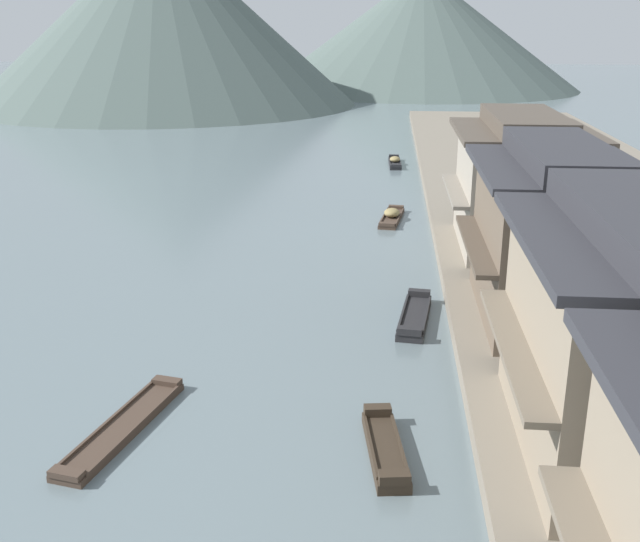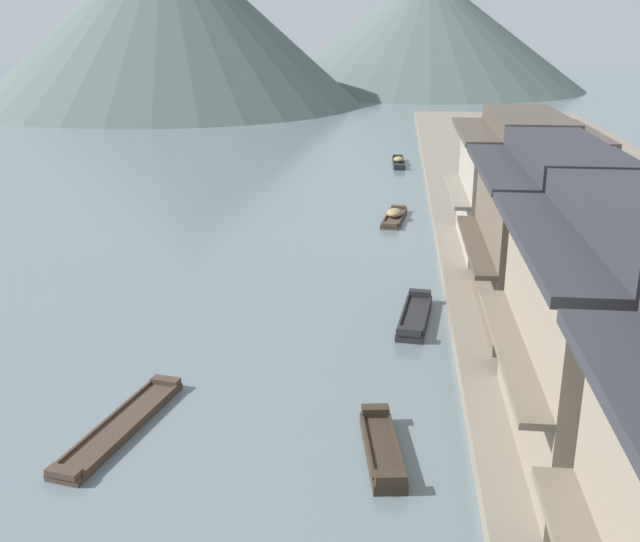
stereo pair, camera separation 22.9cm
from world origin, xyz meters
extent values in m
cube|color=slate|center=(17.00, 30.00, 0.28)|extent=(18.00, 110.00, 0.55)
cube|color=#423328|center=(5.91, 36.11, 0.10)|extent=(1.49, 4.37, 0.19)
cube|color=#423328|center=(6.17, 38.09, 0.28)|extent=(0.89, 0.47, 0.17)
cube|color=#423328|center=(5.66, 34.14, 0.28)|extent=(0.89, 0.47, 0.17)
cube|color=#423328|center=(5.48, 36.17, 0.23)|extent=(0.57, 3.76, 0.08)
cube|color=#423328|center=(6.34, 36.06, 0.23)|extent=(0.57, 3.76, 0.08)
ellipsoid|color=olive|center=(5.91, 36.11, 0.43)|extent=(1.00, 1.30, 0.47)
cube|color=#232326|center=(6.75, 21.40, 0.14)|extent=(1.44, 4.24, 0.28)
cube|color=#232326|center=(6.99, 23.31, 0.40)|extent=(0.89, 0.46, 0.25)
cube|color=#232326|center=(6.52, 19.48, 0.40)|extent=(0.89, 0.46, 0.25)
cube|color=#232326|center=(6.32, 21.45, 0.32)|extent=(0.52, 3.64, 0.08)
cube|color=#232326|center=(7.18, 21.35, 0.32)|extent=(0.52, 3.64, 0.08)
cube|color=#423328|center=(-1.33, 12.82, 0.09)|extent=(2.02, 5.40, 0.18)
cube|color=#423328|center=(-1.84, 10.37, 0.26)|extent=(0.91, 0.53, 0.16)
cube|color=#423328|center=(-0.82, 15.28, 0.26)|extent=(0.91, 0.53, 0.16)
cube|color=#423328|center=(-0.90, 12.73, 0.22)|extent=(1.06, 4.73, 0.08)
cube|color=#423328|center=(-1.76, 12.91, 0.22)|extent=(1.06, 4.73, 0.08)
cube|color=#232326|center=(6.15, 53.04, 0.12)|extent=(1.02, 4.50, 0.23)
cube|color=#232326|center=(6.08, 55.12, 0.33)|extent=(0.80, 0.39, 0.21)
cube|color=#232326|center=(6.22, 50.95, 0.33)|extent=(0.80, 0.39, 0.21)
cube|color=#232326|center=(5.75, 53.02, 0.27)|extent=(0.21, 3.97, 0.08)
cube|color=#232326|center=(6.54, 53.05, 0.27)|extent=(0.21, 3.97, 0.08)
ellipsoid|color=olive|center=(6.15, 53.04, 0.45)|extent=(0.82, 1.13, 0.43)
cube|color=#33281E|center=(5.75, 12.27, 0.14)|extent=(1.31, 3.55, 0.28)
cube|color=#33281E|center=(5.52, 13.84, 0.41)|extent=(0.79, 0.46, 0.25)
cube|color=#33281E|center=(5.98, 10.71, 0.41)|extent=(0.79, 0.46, 0.25)
cube|color=#33281E|center=(5.38, 12.22, 0.32)|extent=(0.50, 2.95, 0.08)
cube|color=#33281E|center=(6.12, 12.32, 0.32)|extent=(0.50, 2.95, 0.08)
cube|color=gray|center=(11.47, 12.32, 3.15)|extent=(4.82, 7.49, 5.20)
cube|color=#6E6151|center=(8.71, 12.32, 3.15)|extent=(0.70, 7.49, 0.16)
cube|color=brown|center=(11.43, 21.01, 3.15)|extent=(4.72, 7.40, 5.20)
cube|color=#4D4135|center=(8.71, 21.01, 3.15)|extent=(0.70, 7.40, 0.16)
cube|color=#2D2D33|center=(11.43, 21.01, 5.87)|extent=(5.62, 8.30, 0.24)
cube|color=#2D2D33|center=(11.43, 21.01, 6.34)|extent=(2.83, 8.30, 0.70)
cube|color=gray|center=(11.62, 29.70, 3.15)|extent=(5.11, 7.13, 5.20)
cube|color=gray|center=(8.71, 29.70, 3.15)|extent=(0.70, 7.13, 0.16)
cube|color=#4C4238|center=(11.62, 29.70, 5.87)|extent=(6.01, 8.03, 0.24)
cube|color=#4C4238|center=(11.62, 29.70, 6.34)|extent=(3.07, 8.03, 0.70)
cone|color=#4C5B56|center=(-24.08, 95.30, 11.11)|extent=(50.38, 50.38, 22.22)
cone|color=#4C5B56|center=(12.00, 121.78, 8.39)|extent=(40.41, 40.41, 16.77)
cone|color=#4C5B56|center=(10.33, 123.20, 9.19)|extent=(51.18, 51.18, 18.38)
camera|label=1|loc=(5.60, -4.33, 10.52)|focal=41.78mm
camera|label=2|loc=(5.83, -4.31, 10.52)|focal=41.78mm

